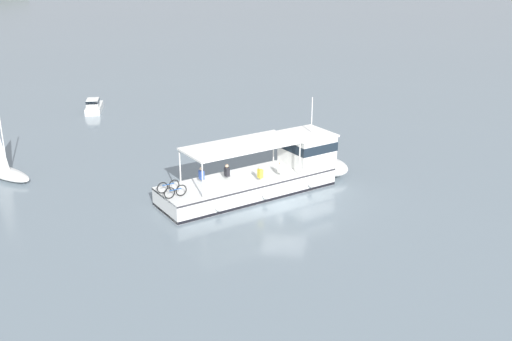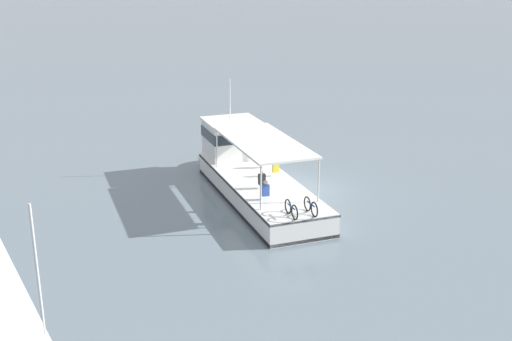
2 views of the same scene
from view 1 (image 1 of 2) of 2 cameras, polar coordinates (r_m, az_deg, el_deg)
name	(u,v)px [view 1 (image 1 of 2)]	position (r m, az deg, el deg)	size (l,w,h in m)	color
ground_plane	(284,206)	(33.44, 2.78, -3.51)	(400.00, 400.00, 0.00)	slate
ferry_main	(270,173)	(35.49, 1.38, -0.27)	(10.74, 11.57, 5.32)	white
motorboat_off_bow	(94,106)	(55.50, -15.50, 6.07)	(3.82, 2.29, 1.26)	white
sailboat_off_stern	(5,169)	(40.83, -23.26, 0.10)	(3.49, 4.89, 5.40)	white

